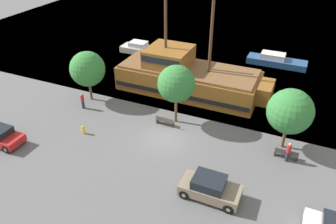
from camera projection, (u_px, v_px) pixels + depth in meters
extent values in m
plane|color=#5B5B5E|center=(165.00, 137.00, 27.39)|extent=(160.00, 160.00, 0.00)
plane|color=#38667F|center=(261.00, 10.00, 61.49)|extent=(80.00, 80.00, 0.00)
cube|color=brown|center=(188.00, 81.00, 33.65)|extent=(14.23, 5.32, 2.43)
cube|color=black|center=(188.00, 84.00, 33.84)|extent=(13.95, 5.40, 0.45)
cube|color=brown|center=(265.00, 92.00, 30.80)|extent=(1.40, 2.93, 1.70)
cube|color=brown|center=(188.00, 69.00, 32.94)|extent=(13.66, 4.90, 0.25)
cube|color=brown|center=(169.00, 56.00, 33.14)|extent=(4.27, 4.26, 1.73)
cube|color=black|center=(169.00, 54.00, 33.00)|extent=(4.06, 4.32, 0.62)
cylinder|color=#4C331E|center=(211.00, 32.00, 30.06)|extent=(0.28, 0.28, 7.82)
cylinder|color=#4C331E|center=(166.00, 32.00, 31.96)|extent=(0.28, 0.28, 6.65)
cube|color=#B7B2A8|center=(141.00, 50.00, 43.16)|extent=(5.47, 2.13, 0.77)
cube|color=silver|center=(138.00, 44.00, 42.93)|extent=(2.19, 1.66, 0.66)
cube|color=black|center=(143.00, 45.00, 42.70)|extent=(0.12, 1.49, 0.53)
cube|color=navy|center=(277.00, 62.00, 39.79)|extent=(6.97, 2.04, 0.75)
cube|color=silver|center=(273.00, 56.00, 39.59)|extent=(2.79, 1.59, 0.67)
cube|color=black|center=(280.00, 57.00, 39.30)|extent=(0.12, 1.43, 0.54)
cube|color=#7F705B|center=(210.00, 190.00, 21.45)|extent=(3.97, 1.86, 0.70)
cube|color=black|center=(209.00, 182.00, 21.13)|extent=(2.06, 1.68, 0.63)
cylinder|color=black|center=(229.00, 209.00, 20.42)|extent=(0.71, 0.22, 0.71)
cylinder|color=gray|center=(229.00, 209.00, 20.42)|extent=(0.27, 0.25, 0.27)
cylinder|color=black|center=(235.00, 191.00, 21.73)|extent=(0.71, 0.22, 0.71)
cylinder|color=gray|center=(235.00, 191.00, 21.73)|extent=(0.27, 0.25, 0.27)
cylinder|color=black|center=(184.00, 195.00, 21.44)|extent=(0.71, 0.22, 0.71)
cylinder|color=gray|center=(184.00, 195.00, 21.44)|extent=(0.27, 0.25, 0.27)
cylinder|color=black|center=(193.00, 178.00, 22.75)|extent=(0.71, 0.22, 0.71)
cylinder|color=gray|center=(193.00, 178.00, 22.75)|extent=(0.27, 0.25, 0.27)
cube|color=#B21E1E|center=(0.00, 137.00, 26.45)|extent=(3.82, 1.77, 0.60)
cylinder|color=black|center=(6.00, 149.00, 25.46)|extent=(0.71, 0.22, 0.71)
cylinder|color=gray|center=(6.00, 149.00, 25.46)|extent=(0.27, 0.25, 0.27)
cylinder|color=black|center=(22.00, 138.00, 26.70)|extent=(0.71, 0.22, 0.71)
cylinder|color=gray|center=(22.00, 138.00, 26.70)|extent=(0.27, 0.25, 0.27)
cylinder|color=black|center=(312.00, 216.00, 19.95)|extent=(0.70, 0.22, 0.70)
cylinder|color=gray|center=(312.00, 216.00, 19.95)|extent=(0.27, 0.25, 0.27)
cylinder|color=yellow|center=(83.00, 131.00, 27.72)|extent=(0.22, 0.22, 0.56)
sphere|color=yellow|center=(83.00, 127.00, 27.53)|extent=(0.25, 0.25, 0.25)
cylinder|color=yellow|center=(82.00, 130.00, 27.76)|extent=(0.10, 0.09, 0.09)
cylinder|color=yellow|center=(85.00, 131.00, 27.65)|extent=(0.10, 0.09, 0.09)
cube|color=#4C4742|center=(286.00, 153.00, 24.94)|extent=(1.73, 0.45, 0.05)
cube|color=#4C4742|center=(287.00, 152.00, 24.67)|extent=(1.73, 0.06, 0.40)
cube|color=#2D2D2D|center=(275.00, 153.00, 25.34)|extent=(0.12, 0.36, 0.40)
cube|color=#2D2D2D|center=(297.00, 158.00, 24.78)|extent=(0.12, 0.36, 0.40)
cube|color=#4C4742|center=(165.00, 121.00, 28.76)|extent=(1.60, 0.45, 0.05)
cube|color=#4C4742|center=(164.00, 120.00, 28.49)|extent=(1.60, 0.06, 0.40)
cube|color=#2D2D2D|center=(158.00, 121.00, 29.14)|extent=(0.12, 0.36, 0.40)
cube|color=#2D2D2D|center=(173.00, 125.00, 28.63)|extent=(0.12, 0.36, 0.40)
cylinder|color=#232838|center=(83.00, 105.00, 31.18)|extent=(0.27, 0.27, 0.77)
cylinder|color=#B22323|center=(82.00, 98.00, 30.81)|extent=(0.32, 0.32, 0.60)
sphere|color=tan|center=(82.00, 95.00, 30.60)|extent=(0.21, 0.21, 0.21)
cylinder|color=#232838|center=(287.00, 156.00, 24.64)|extent=(0.27, 0.27, 0.82)
cylinder|color=#B22323|center=(289.00, 149.00, 24.26)|extent=(0.32, 0.32, 0.63)
sphere|color=beige|center=(290.00, 144.00, 24.03)|extent=(0.22, 0.22, 0.22)
cylinder|color=brown|center=(91.00, 91.00, 32.36)|extent=(0.24, 0.24, 1.87)
sphere|color=#337A38|center=(87.00, 69.00, 31.10)|extent=(3.37, 3.37, 3.37)
cylinder|color=brown|center=(176.00, 110.00, 28.81)|extent=(0.24, 0.24, 2.41)
sphere|color=#337A38|center=(176.00, 84.00, 27.45)|extent=(3.20, 3.20, 3.20)
cylinder|color=brown|center=(284.00, 137.00, 25.85)|extent=(0.24, 0.24, 1.84)
sphere|color=#337A38|center=(290.00, 111.00, 24.57)|extent=(3.48, 3.48, 3.48)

